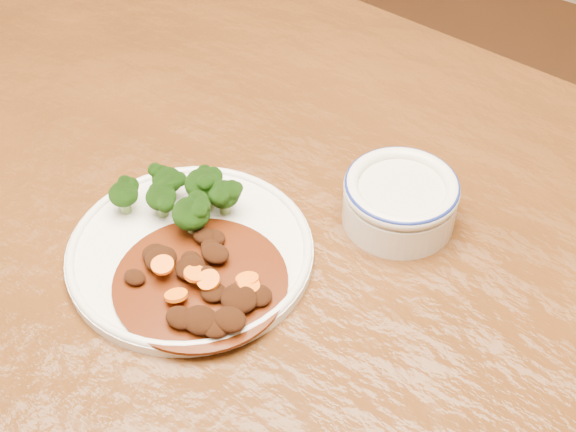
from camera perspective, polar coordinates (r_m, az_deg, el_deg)
The scene contains 5 objects.
dining_table at distance 0.90m, azimuth -1.57°, elevation -4.65°, with size 1.58×1.04×0.75m.
dinner_plate at distance 0.82m, azimuth -6.97°, elevation -2.48°, with size 0.25×0.25×0.02m.
broccoli_florets at distance 0.84m, azimuth -7.46°, elevation 1.46°, with size 0.12×0.09×0.04m.
mince_stew at distance 0.77m, azimuth -5.89°, elevation -4.93°, with size 0.17×0.17×0.02m.
dip_bowl at distance 0.84m, azimuth 7.98°, elevation 1.22°, with size 0.12×0.12×0.05m.
Camera 1 is at (0.34, -0.48, 1.36)m, focal length 50.00 mm.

